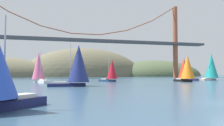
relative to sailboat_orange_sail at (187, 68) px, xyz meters
name	(u,v)px	position (x,y,z in m)	size (l,w,h in m)	color
ground_plane	(221,103)	(-25.69, -43.16, -4.66)	(360.00, 360.00, 0.00)	#385670
headland_right	(155,76)	(34.31, 91.84, -4.66)	(76.45, 44.00, 24.61)	#4C5B3D
headland_center	(85,77)	(-20.69, 91.84, -4.66)	(85.34, 44.00, 40.31)	#6B664C
suspension_bridge	(86,39)	(-25.69, 51.84, 15.93)	(142.84, 6.00, 42.42)	brown
sailboat_orange_sail	(187,68)	(0.00, 0.00, 0.00)	(5.89, 8.02, 9.16)	black
sailboat_crimson_sail	(112,70)	(-23.74, 7.12, -0.82)	(6.48, 6.42, 8.25)	navy
sailboat_scarlet_sail	(184,68)	(6.23, 10.96, 0.03)	(6.46, 8.05, 9.13)	#191E4C
sailboat_pink_spinnaker	(39,67)	(-46.60, 7.04, 0.15)	(5.98, 7.50, 9.60)	white
sailboat_teal_sail	(211,66)	(17.65, 9.93, 0.76)	(9.26, 6.14, 10.92)	#B7B2A8
sailboat_navy_sail	(78,65)	(-37.02, -12.17, 0.21)	(9.38, 5.08, 9.98)	#191E4C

